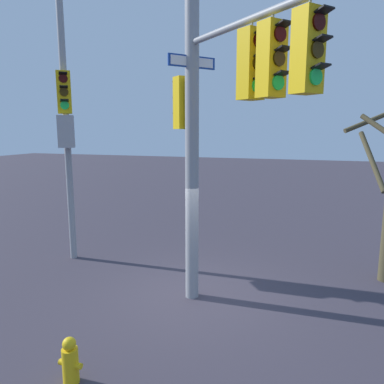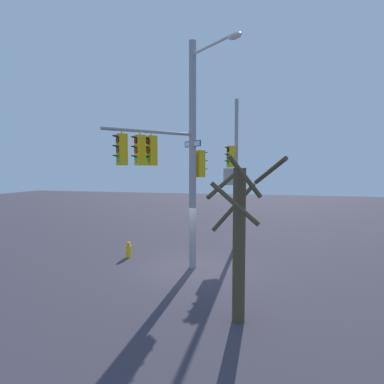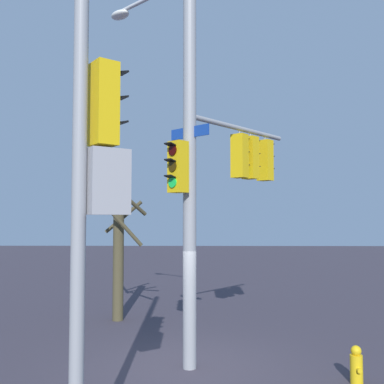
% 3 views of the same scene
% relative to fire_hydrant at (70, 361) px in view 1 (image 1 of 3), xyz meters
% --- Properties ---
extents(ground_plane, '(80.00, 80.00, 0.00)m').
position_rel_fire_hydrant_xyz_m(ground_plane, '(-0.91, -3.32, -0.34)').
color(ground_plane, '#3A343F').
extents(main_signal_pole_assembly, '(3.47, 4.75, 9.15)m').
position_rel_fire_hydrant_xyz_m(main_signal_pole_assembly, '(-1.42, -2.88, 4.49)').
color(main_signal_pole_assembly, gray).
rests_on(main_signal_pole_assembly, ground).
extents(secondary_pole_assembly, '(0.65, 0.73, 7.65)m').
position_rel_fire_hydrant_xyz_m(secondary_pole_assembly, '(3.17, -4.42, 3.63)').
color(secondary_pole_assembly, gray).
rests_on(secondary_pole_assembly, ground).
extents(fire_hydrant, '(0.38, 0.24, 0.73)m').
position_rel_fire_hydrant_xyz_m(fire_hydrant, '(0.00, 0.00, 0.00)').
color(fire_hydrant, yellow).
rests_on(fire_hydrant, ground).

